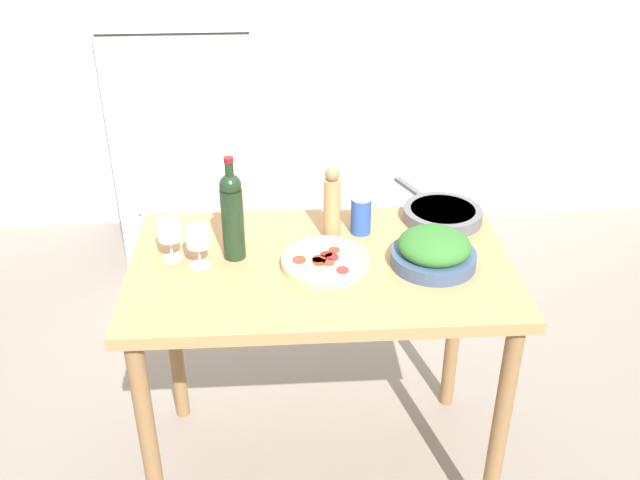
% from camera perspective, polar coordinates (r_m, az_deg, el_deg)
% --- Properties ---
extents(ground_plane, '(14.00, 14.00, 0.00)m').
position_cam_1_polar(ground_plane, '(2.88, 0.05, -17.41)').
color(ground_plane, slate).
extents(wall_back, '(6.40, 0.09, 2.60)m').
position_cam_1_polar(wall_back, '(4.11, -1.86, 18.34)').
color(wall_back, silver).
rests_on(wall_back, ground_plane).
extents(refrigerator, '(0.72, 0.68, 1.83)m').
position_cam_1_polar(refrigerator, '(3.87, -10.59, 11.21)').
color(refrigerator, white).
rests_on(refrigerator, ground_plane).
extents(prep_counter, '(1.24, 0.75, 0.91)m').
position_cam_1_polar(prep_counter, '(2.37, 0.06, -4.32)').
color(prep_counter, '#A87A4C').
rests_on(prep_counter, ground_plane).
extents(wine_bottle, '(0.07, 0.07, 0.35)m').
position_cam_1_polar(wine_bottle, '(2.27, -7.04, 2.10)').
color(wine_bottle, black).
rests_on(wine_bottle, prep_counter).
extents(wine_glass_near, '(0.08, 0.08, 0.14)m').
position_cam_1_polar(wine_glass_near, '(2.26, -9.74, 0.11)').
color(wine_glass_near, silver).
rests_on(wine_glass_near, prep_counter).
extents(wine_glass_far, '(0.08, 0.08, 0.14)m').
position_cam_1_polar(wine_glass_far, '(2.32, -11.97, 0.58)').
color(wine_glass_far, silver).
rests_on(wine_glass_far, prep_counter).
extents(pepper_mill, '(0.06, 0.06, 0.26)m').
position_cam_1_polar(pepper_mill, '(2.38, 0.97, 2.87)').
color(pepper_mill, '#AD7F51').
rests_on(pepper_mill, prep_counter).
extents(salad_bowl, '(0.27, 0.27, 0.12)m').
position_cam_1_polar(salad_bowl, '(2.29, 9.11, -0.84)').
color(salad_bowl, '#384C6B').
rests_on(salad_bowl, prep_counter).
extents(homemade_pizza, '(0.29, 0.29, 0.04)m').
position_cam_1_polar(homemade_pizza, '(2.27, 0.46, -1.68)').
color(homemade_pizza, '#DBC189').
rests_on(homemade_pizza, prep_counter).
extents(salt_canister, '(0.07, 0.07, 0.14)m').
position_cam_1_polar(salt_canister, '(2.44, 3.30, 2.09)').
color(salt_canister, '#284CA3').
rests_on(salt_canister, prep_counter).
extents(cast_iron_skillet, '(0.28, 0.43, 0.05)m').
position_cam_1_polar(cast_iron_skillet, '(2.58, 9.74, 2.08)').
color(cast_iron_skillet, '#56565B').
rests_on(cast_iron_skillet, prep_counter).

